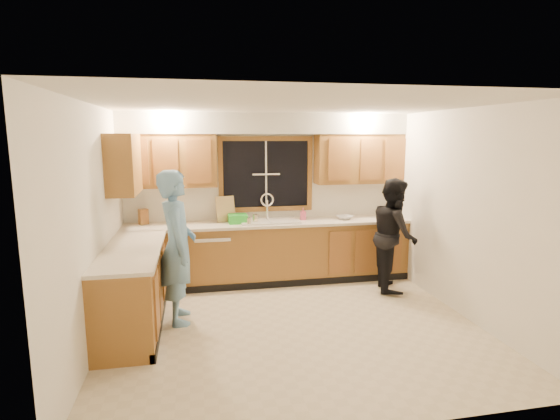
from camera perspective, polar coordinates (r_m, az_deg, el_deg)
The scene contains 26 objects.
floor at distance 5.24m, azimuth 1.72°, elevation -14.84°, with size 4.20×4.20×0.00m, color beige.
ceiling at distance 4.78m, azimuth 1.88°, elevation 13.59°, with size 4.20×4.20×0.00m, color white.
wall_back at distance 6.70m, azimuth -1.84°, elevation 1.72°, with size 4.20×4.20×0.00m, color white.
wall_left at distance 4.85m, azimuth -23.20°, elevation -2.08°, with size 3.80×3.80×0.00m, color white.
wall_right at distance 5.70m, azimuth 22.84°, elevation -0.41°, with size 3.80×3.80×0.00m, color white.
base_cabinets_back at distance 6.57m, azimuth -1.37°, elevation -5.65°, with size 4.20×0.60×0.88m, color olive.
base_cabinets_left at distance 5.34m, azimuth -18.65°, elevation -9.80°, with size 0.60×1.90×0.88m, color olive.
countertop_back at distance 6.45m, azimuth -1.37°, elevation -1.74°, with size 4.20×0.63×0.04m, color beige.
countertop_left at distance 5.21m, azimuth -18.75°, elevation -5.00°, with size 0.63×1.90×0.04m, color beige.
upper_cabinets_left at distance 6.40m, azimuth -14.38°, elevation 6.24°, with size 1.35×0.33×0.75m, color olive.
upper_cabinets_right at distance 6.86m, azimuth 10.27°, elevation 6.58°, with size 1.35×0.33×0.75m, color olive.
upper_cabinets_return at distance 5.84m, azimuth -19.73°, elevation 5.69°, with size 0.33×0.90×0.75m, color olive.
soffit at distance 6.47m, azimuth -1.64°, elevation 11.21°, with size 4.20×0.35×0.30m, color beige.
window_frame at distance 6.65m, azimuth -1.84°, elevation 4.70°, with size 1.44×0.03×1.14m.
sink at distance 6.48m, azimuth -1.40°, elevation -2.01°, with size 0.86×0.52×0.57m.
dishwasher at distance 6.48m, azimuth -8.83°, elevation -6.24°, with size 0.60×0.56×0.82m, color silver.
stove at distance 4.80m, azimuth -19.53°, elevation -11.91°, with size 0.58×0.75×0.90m, color silver.
man at distance 5.22m, azimuth -13.27°, elevation -4.72°, with size 0.65×0.43×1.80m, color #699BC6.
woman at distance 6.38m, azimuth 14.67°, elevation -3.10°, with size 0.78×0.60×1.60m, color black.
knife_block at distance 6.56m, azimuth -17.40°, elevation -0.83°, with size 0.12×0.10×0.22m, color #9B602A.
cutting_board at distance 6.50m, azimuth -7.13°, elevation 0.15°, with size 0.28×0.02×0.38m, color tan.
dish_crate at distance 6.38m, azimuth -5.54°, elevation -1.15°, with size 0.27×0.25×0.13m, color green.
soap_bottle at distance 6.60m, azimuth 3.03°, elevation -0.50°, with size 0.08×0.08×0.18m, color #D3506E.
bowl at distance 6.72m, azimuth 8.43°, elevation -0.96°, with size 0.23×0.23×0.06m, color silver.
can_left at distance 6.19m, azimuth -4.09°, elevation -1.53°, with size 0.06×0.06×0.11m, color beige.
can_right at distance 6.34m, azimuth -3.24°, elevation -1.16°, with size 0.07×0.07×0.13m, color beige.
Camera 1 is at (-1.07, -4.65, 2.16)m, focal length 28.00 mm.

